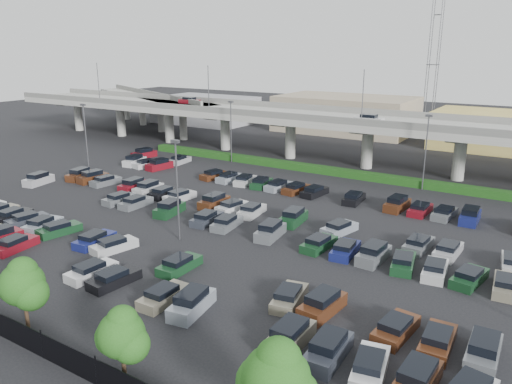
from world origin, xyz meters
TOP-DOWN VIEW (x-y plane):
  - ground at (0.00, 0.00)m, footprint 280.00×280.00m
  - overpass at (-0.22, 31.99)m, footprint 150.00×13.00m
  - on_ramp at (-52.10, 43.05)m, footprint 50.93×30.13m
  - hedge at (0.00, 25.00)m, footprint 66.00×1.60m
  - tree_row at (0.70, -26.53)m, footprint 65.07×3.66m
  - parked_cars at (-0.63, -3.28)m, footprint 63.11×41.65m
  - light_poles at (-4.13, 2.00)m, footprint 66.90×48.38m
  - distant_buildings at (12.38, 61.81)m, footprint 138.00×24.00m
  - comm_tower at (4.00, 74.00)m, footprint 2.40×2.40m

SIDE VIEW (x-z plane):
  - ground at x=0.00m, z-range 0.00..0.00m
  - hedge at x=0.00m, z-range 0.00..1.10m
  - parked_cars at x=-0.63m, z-range -0.22..1.45m
  - tree_row at x=0.70m, z-range 0.55..6.49m
  - distant_buildings at x=12.38m, z-range -0.76..8.24m
  - light_poles at x=-4.13m, z-range 1.09..11.39m
  - on_ramp at x=-52.10m, z-range 2.46..11.26m
  - overpass at x=-0.22m, z-range -0.93..14.87m
  - comm_tower at x=4.00m, z-range 0.61..30.61m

